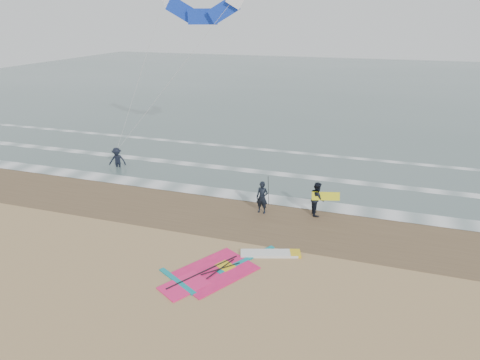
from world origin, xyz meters
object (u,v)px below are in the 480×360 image
(person_walking, at_px, (317,199))
(surf_kite, at_px, (202,5))
(person_standing, at_px, (262,198))
(person_wading, at_px, (117,155))
(windsurf_rig, at_px, (230,267))

(person_walking, distance_m, surf_kite, 12.97)
(surf_kite, bearing_deg, person_walking, -34.77)
(person_standing, xyz_separation_m, person_walking, (2.52, 0.65, 0.02))
(person_walking, xyz_separation_m, person_wading, (-12.81, 2.83, 0.00))
(person_wading, xyz_separation_m, surf_kite, (4.87, 2.68, 8.64))
(person_standing, distance_m, person_wading, 10.87)
(surf_kite, bearing_deg, windsurf_rig, -63.48)
(person_standing, relative_size, person_wading, 0.97)
(person_standing, xyz_separation_m, person_wading, (-10.29, 3.48, 0.02))
(windsurf_rig, bearing_deg, surf_kite, 116.52)
(person_wading, bearing_deg, person_walking, -28.41)
(person_standing, bearing_deg, surf_kite, 136.56)
(windsurf_rig, relative_size, person_walking, 3.01)
(person_walking, xyz_separation_m, surf_kite, (-7.94, 5.51, 8.64))
(person_walking, relative_size, person_wading, 0.99)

